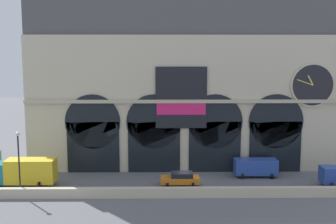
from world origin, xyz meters
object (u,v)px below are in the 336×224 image
at_px(car_center, 180,179).
at_px(van_mideast, 256,167).
at_px(box_truck_west, 23,171).
at_px(street_lamp_quayside, 19,155).

height_order(car_center, van_mideast, van_mideast).
bearing_deg(box_truck_west, van_mideast, 6.84).
bearing_deg(street_lamp_quayside, box_truck_west, 102.92).
bearing_deg(van_mideast, car_center, -160.42).
bearing_deg(van_mideast, box_truck_west, -173.16).
relative_size(car_center, van_mideast, 0.85).
distance_m(box_truck_west, street_lamp_quayside, 4.35).
xyz_separation_m(box_truck_west, street_lamp_quayside, (0.76, -3.31, 2.71)).
xyz_separation_m(car_center, van_mideast, (9.39, 3.34, 0.44)).
bearing_deg(street_lamp_quayside, car_center, 10.71).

